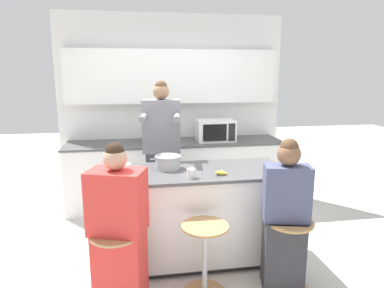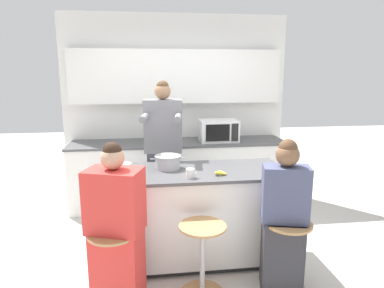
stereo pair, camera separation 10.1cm
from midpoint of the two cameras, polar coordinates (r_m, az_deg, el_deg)
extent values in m
plane|color=beige|center=(3.74, -0.62, -18.38)|extent=(16.00, 16.00, 0.00)
cube|color=silver|center=(5.11, -3.82, 5.84)|extent=(3.25, 0.06, 2.70)
cube|color=white|center=(4.97, -3.77, 11.17)|extent=(2.99, 0.16, 0.75)
cube|color=white|center=(4.93, -3.27, -5.07)|extent=(2.99, 0.64, 0.90)
cube|color=#4C4C4F|center=(4.82, -3.33, 0.22)|extent=(3.02, 0.67, 0.03)
cube|color=black|center=(3.73, -0.62, -17.99)|extent=(1.70, 0.63, 0.06)
cube|color=white|center=(3.52, -0.64, -11.55)|extent=(1.78, 0.71, 0.85)
cube|color=#4C4C4F|center=(3.37, -0.66, -4.68)|extent=(1.82, 0.75, 0.03)
cylinder|color=#B7BABC|center=(3.01, -13.39, -19.84)|extent=(0.04, 0.04, 0.61)
cylinder|color=tan|center=(2.86, -13.69, -14.48)|extent=(0.40, 0.40, 0.02)
cylinder|color=#B7BABC|center=(3.07, 1.15, -18.84)|extent=(0.04, 0.04, 0.61)
cylinder|color=tan|center=(2.92, 1.18, -13.55)|extent=(0.40, 0.40, 0.02)
cylinder|color=tan|center=(3.39, 14.49, -22.20)|extent=(0.38, 0.38, 0.01)
cylinder|color=#B7BABC|center=(3.23, 14.79, -17.61)|extent=(0.04, 0.04, 0.61)
cylinder|color=tan|center=(3.09, 15.11, -12.53)|extent=(0.40, 0.40, 0.02)
cube|color=#383842|center=(4.12, -5.59, -7.99)|extent=(0.39, 0.26, 0.98)
cube|color=slate|center=(3.92, -5.82, 2.96)|extent=(0.45, 0.27, 0.61)
cylinder|color=slate|center=(3.65, -8.95, 4.32)|extent=(0.11, 0.34, 0.07)
cylinder|color=slate|center=(3.62, -3.30, 4.40)|extent=(0.11, 0.34, 0.07)
sphere|color=#936B4C|center=(3.88, -5.95, 8.71)|extent=(0.20, 0.20, 0.18)
sphere|color=#513823|center=(3.88, -5.96, 9.45)|extent=(0.16, 0.16, 0.14)
cube|color=red|center=(3.03, -12.86, -19.48)|extent=(0.46, 0.37, 0.64)
cube|color=red|center=(2.78, -13.41, -9.29)|extent=(0.50, 0.41, 0.51)
sphere|color=tan|center=(2.68, -13.76, -2.35)|extent=(0.23, 0.23, 0.18)
sphere|color=black|center=(2.67, -13.81, -1.30)|extent=(0.19, 0.19, 0.15)
cube|color=#333338|center=(3.25, 14.02, -17.28)|extent=(0.40, 0.34, 0.64)
cube|color=#474C6B|center=(3.02, 14.56, -7.91)|extent=(0.42, 0.30, 0.48)
sphere|color=brown|center=(2.93, 14.90, -1.65)|extent=(0.24, 0.24, 0.20)
sphere|color=#513823|center=(2.91, 14.96, -0.62)|extent=(0.19, 0.19, 0.16)
cylinder|color=#B7BABC|center=(3.43, -4.92, -3.10)|extent=(0.25, 0.25, 0.12)
cylinder|color=#B7BABC|center=(3.41, -4.94, -2.03)|extent=(0.26, 0.26, 0.01)
cylinder|color=#B7BABC|center=(3.41, -7.43, -2.55)|extent=(0.05, 0.01, 0.01)
cylinder|color=#B7BABC|center=(3.43, -2.44, -2.37)|extent=(0.05, 0.01, 0.01)
cylinder|color=#B7BABC|center=(3.45, -12.34, -3.78)|extent=(0.17, 0.17, 0.06)
cylinder|color=#4C7099|center=(3.08, -11.78, -5.31)|extent=(0.08, 0.08, 0.10)
torus|color=#4C7099|center=(3.08, -10.80, -5.19)|extent=(0.04, 0.01, 0.04)
cylinder|color=white|center=(3.12, -1.06, -4.92)|extent=(0.08, 0.08, 0.08)
torus|color=white|center=(3.13, -0.13, -4.80)|extent=(0.04, 0.01, 0.04)
ellipsoid|color=yellow|center=(3.21, 3.95, -4.91)|extent=(0.10, 0.04, 0.04)
ellipsoid|color=yellow|center=(3.23, 3.38, -4.78)|extent=(0.08, 0.10, 0.04)
ellipsoid|color=yellow|center=(3.24, 4.28, -4.74)|extent=(0.09, 0.09, 0.04)
cube|color=#38844C|center=(3.19, -13.42, -3.96)|extent=(0.08, 0.08, 0.19)
cylinder|color=white|center=(3.16, -13.50, -2.20)|extent=(0.04, 0.04, 0.02)
cube|color=white|center=(4.83, 3.32, 2.26)|extent=(0.53, 0.35, 0.30)
cube|color=black|center=(4.65, 3.22, 1.89)|extent=(0.33, 0.01, 0.23)
cube|color=black|center=(4.71, 6.04, 1.96)|extent=(0.10, 0.01, 0.24)
cylinder|color=#A86042|center=(4.78, -7.48, 0.68)|extent=(0.12, 0.12, 0.07)
sphere|color=#478942|center=(4.76, -7.52, 2.13)|extent=(0.20, 0.20, 0.20)
camera|label=1|loc=(0.05, -90.86, -0.18)|focal=32.00mm
camera|label=2|loc=(0.05, 89.14, 0.18)|focal=32.00mm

